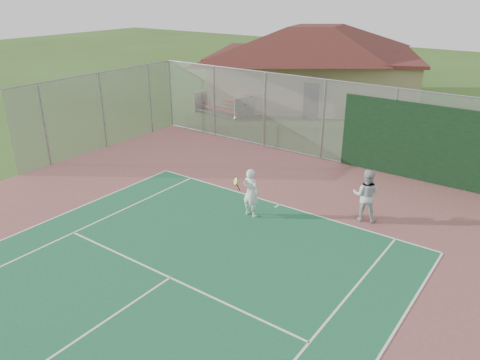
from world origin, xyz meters
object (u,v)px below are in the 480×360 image
object	(u,v)px
player_white_front	(251,193)
player_grey_back	(366,196)
clubhouse	(314,57)
bleachers	(225,103)

from	to	relation	value
player_white_front	player_grey_back	size ratio (longest dim) A/B	0.95
clubhouse	player_white_front	world-z (taller)	clubhouse
player_white_front	bleachers	bearing A→B (deg)	-46.08
player_white_front	player_grey_back	distance (m)	3.71
bleachers	player_grey_back	size ratio (longest dim) A/B	1.92
clubhouse	player_grey_back	world-z (taller)	clubhouse
player_grey_back	clubhouse	bearing A→B (deg)	-72.05
clubhouse	player_grey_back	size ratio (longest dim) A/B	9.03
bleachers	player_white_front	world-z (taller)	player_white_front
clubhouse	player_white_front	bearing A→B (deg)	-93.46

